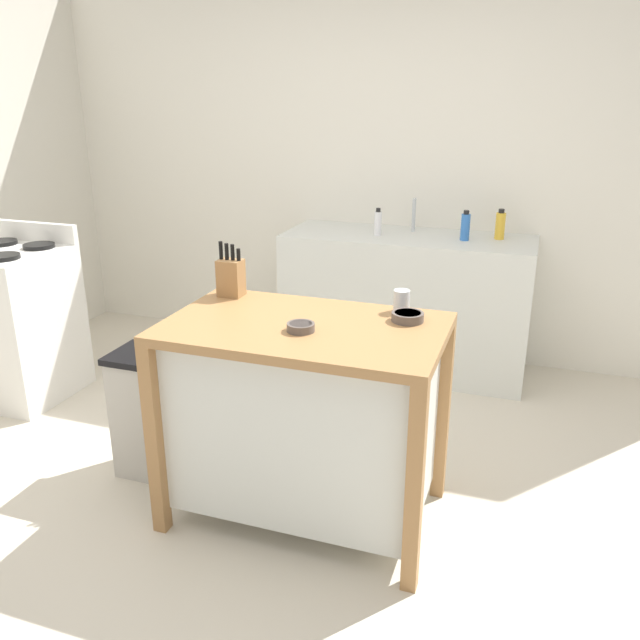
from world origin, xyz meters
TOP-DOWN VIEW (x-y plane):
  - ground_plane at (0.00, 0.00)m, footprint 5.86×5.86m
  - wall_back at (0.00, 2.09)m, footprint 4.86×0.10m
  - kitchen_island at (0.20, -0.01)m, footprint 1.15×0.71m
  - knife_block at (-0.25, 0.24)m, footprint 0.11×0.09m
  - bowl_ceramic_small at (0.22, -0.09)m, footprint 0.11×0.11m
  - bowl_stoneware_deep at (0.60, 0.16)m, footprint 0.13×0.13m
  - drinking_cup at (0.54, 0.27)m, footprint 0.07×0.07m
  - trash_bin at (-0.61, 0.06)m, footprint 0.36×0.28m
  - sink_counter at (0.27, 1.74)m, footprint 1.60×0.60m
  - sink_faucet at (0.27, 1.88)m, footprint 0.02×0.02m
  - bottle_dish_soap at (0.63, 1.73)m, footprint 0.06×0.06m
  - bottle_hand_soap at (0.08, 1.69)m, footprint 0.05×0.05m
  - bottle_spray_cleaner at (0.83, 1.83)m, footprint 0.06×0.06m
  - stove at (-1.88, 0.55)m, footprint 0.60×0.60m

SIDE VIEW (x-z plane):
  - ground_plane at x=0.00m, z-range 0.00..0.00m
  - trash_bin at x=-0.61m, z-range 0.00..0.63m
  - sink_counter at x=0.27m, z-range 0.00..0.91m
  - stove at x=-1.88m, z-range -0.05..0.98m
  - kitchen_island at x=0.20m, z-range 0.05..0.95m
  - bowl_ceramic_small at x=0.22m, z-range 0.90..0.94m
  - bowl_stoneware_deep at x=0.60m, z-range 0.90..0.94m
  - drinking_cup at x=0.54m, z-range 0.90..1.00m
  - knife_block at x=-0.25m, z-range 0.87..1.12m
  - bottle_hand_soap at x=0.08m, z-range 0.91..1.08m
  - bottle_dish_soap at x=0.63m, z-range 0.91..1.09m
  - bottle_spray_cleaner at x=0.83m, z-range 0.91..1.09m
  - sink_faucet at x=0.27m, z-range 0.91..1.13m
  - wall_back at x=0.00m, z-range 0.00..2.60m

